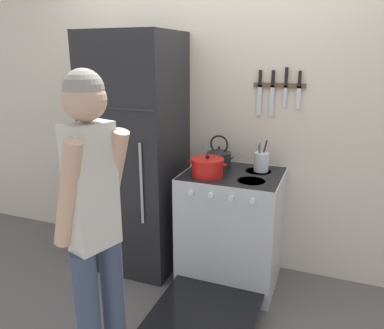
{
  "coord_description": "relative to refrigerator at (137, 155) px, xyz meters",
  "views": [
    {
      "loc": [
        0.96,
        -2.86,
        1.73
      ],
      "look_at": [
        0.03,
        -0.45,
        0.97
      ],
      "focal_mm": 35.0,
      "sensor_mm": 36.0,
      "label": 1
    }
  ],
  "objects": [
    {
      "name": "ground_plane",
      "position": [
        0.5,
        0.31,
        -0.95
      ],
      "size": [
        14.0,
        14.0,
        0.0
      ],
      "primitive_type": "plane",
      "color": "#5B5654"
    },
    {
      "name": "dutch_oven_pot",
      "position": [
        0.64,
        -0.12,
        0.0
      ],
      "size": [
        0.28,
        0.24,
        0.15
      ],
      "color": "red",
      "rests_on": "stove_range"
    },
    {
      "name": "person",
      "position": [
        0.42,
        -1.18,
        0.01
      ],
      "size": [
        0.34,
        0.39,
        1.67
      ],
      "rotation": [
        0.0,
        0.0,
        1.26
      ],
      "color": "#38425B",
      "rests_on": "ground_plane"
    },
    {
      "name": "wall_back",
      "position": [
        0.5,
        0.34,
        0.33
      ],
      "size": [
        10.0,
        0.06,
        2.55
      ],
      "color": "beige",
      "rests_on": "ground_plane"
    },
    {
      "name": "wall_knife_strip",
      "position": [
        1.05,
        0.29,
        0.56
      ],
      "size": [
        0.38,
        0.03,
        0.36
      ],
      "color": "brown"
    },
    {
      "name": "tea_kettle",
      "position": [
        0.65,
        0.13,
        0.02
      ],
      "size": [
        0.23,
        0.19,
        0.25
      ],
      "color": "black",
      "rests_on": "stove_range"
    },
    {
      "name": "utensil_jar",
      "position": [
        0.98,
        0.13,
        0.01
      ],
      "size": [
        0.11,
        0.11,
        0.27
      ],
      "color": "silver",
      "rests_on": "stove_range"
    },
    {
      "name": "stove_range",
      "position": [
        0.8,
        -0.03,
        -0.51
      ],
      "size": [
        0.72,
        1.31,
        0.89
      ],
      "color": "silver",
      "rests_on": "ground_plane"
    },
    {
      "name": "refrigerator",
      "position": [
        0.0,
        0.0,
        0.0
      ],
      "size": [
        0.67,
        0.64,
        1.89
      ],
      "color": "black",
      "rests_on": "ground_plane"
    }
  ]
}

